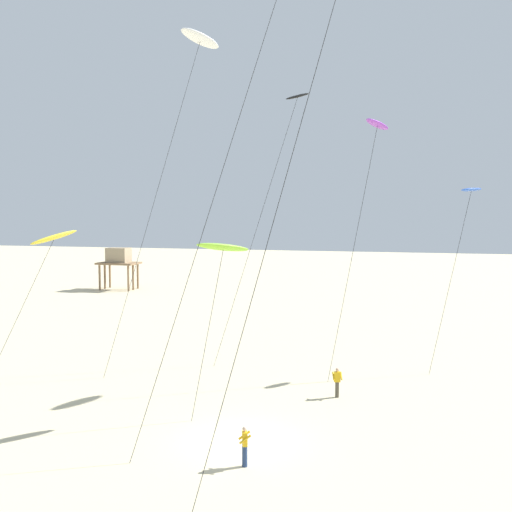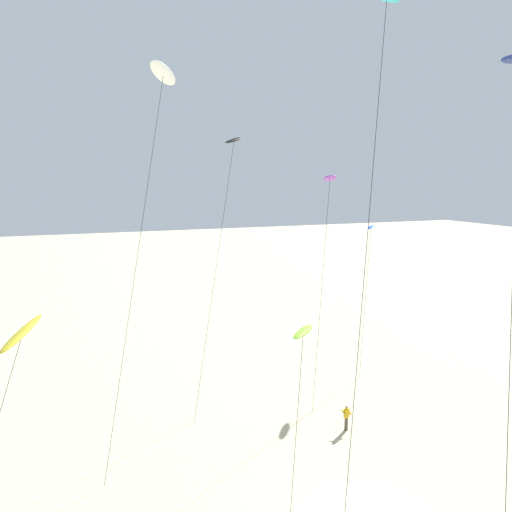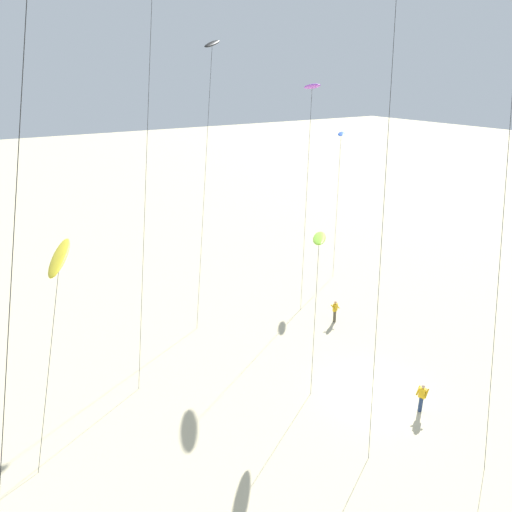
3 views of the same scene
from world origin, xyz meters
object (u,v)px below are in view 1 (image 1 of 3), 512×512
object	(u,v)px
kite_lime	(223,248)
kite_flyer_nearest	(245,445)
kite_yellow	(54,238)
kite_flyer_middle	(337,382)
kite_purple	(377,126)
kite_blue	(471,192)
stilt_house	(119,259)
kite_white	(200,41)
kite_black	(295,104)

from	to	relation	value
kite_lime	kite_flyer_nearest	bearing A→B (deg)	-64.00
kite_yellow	kite_lime	size ratio (longest dim) A/B	1.05
kite_lime	kite_flyer_middle	world-z (taller)	kite_lime
kite_purple	kite_flyer_nearest	bearing A→B (deg)	-105.13
kite_blue	stilt_house	xyz separation A→B (m)	(-41.81, 29.15, -7.60)
kite_lime	kite_flyer_nearest	size ratio (longest dim) A/B	5.42
kite_yellow	stilt_house	xyz separation A→B (m)	(-16.41, 38.43, -4.68)
kite_flyer_middle	kite_blue	bearing A→B (deg)	49.59
kite_purple	kite_lime	bearing A→B (deg)	-125.19
kite_lime	kite_flyer_middle	distance (m)	10.25
kite_lime	kite_flyer_nearest	world-z (taller)	kite_lime
kite_flyer_middle	kite_yellow	bearing A→B (deg)	-179.00
kite_lime	kite_purple	world-z (taller)	kite_purple
kite_blue	kite_white	world-z (taller)	kite_white
kite_black	kite_flyer_nearest	xyz separation A→B (m)	(1.80, -19.40, -17.30)
kite_white	kite_flyer_middle	xyz separation A→B (m)	(10.03, -5.25, -20.94)
kite_blue	kite_flyer_nearest	size ratio (longest dim) A/B	7.25
kite_white	kite_flyer_nearest	bearing A→B (deg)	-63.67
stilt_house	kite_white	bearing A→B (deg)	-53.71
kite_flyer_nearest	kite_black	bearing A→B (deg)	95.30
kite_blue	stilt_house	bearing A→B (deg)	145.12
kite_yellow	kite_lime	world-z (taller)	kite_yellow
kite_blue	kite_flyer_middle	distance (m)	16.00
stilt_house	kite_flyer_middle	bearing A→B (deg)	-48.12
kite_blue	stilt_house	distance (m)	51.53
kite_yellow	kite_lime	bearing A→B (deg)	-17.25
stilt_house	kite_lime	bearing A→B (deg)	-55.71
kite_purple	stilt_house	distance (m)	49.69
kite_blue	kite_flyer_middle	bearing A→B (deg)	-130.41
stilt_house	kite_flyer_nearest	bearing A→B (deg)	-56.62
kite_black	kite_blue	size ratio (longest dim) A/B	1.58
kite_blue	kite_white	distance (m)	20.70
kite_black	kite_lime	world-z (taller)	kite_black
kite_purple	kite_flyer_middle	world-z (taller)	kite_purple
kite_lime	kite_flyer_middle	xyz separation A→B (m)	(5.33, 4.17, -7.69)
kite_purple	stilt_house	world-z (taller)	kite_purple
kite_black	kite_white	world-z (taller)	kite_white
kite_yellow	kite_flyer_middle	distance (m)	19.45
kite_blue	kite_flyer_nearest	bearing A→B (deg)	-118.46
kite_purple	kite_blue	world-z (taller)	kite_purple
kite_flyer_middle	stilt_house	bearing A→B (deg)	131.88
kite_black	kite_purple	xyz separation A→B (m)	(6.01, -3.82, -2.37)
kite_yellow	kite_lime	distance (m)	13.02
kite_white	kite_flyer_nearest	distance (m)	26.87
kite_flyer_middle	stilt_house	size ratio (longest dim) A/B	0.30
kite_yellow	kite_white	world-z (taller)	kite_white
kite_yellow	kite_blue	xyz separation A→B (m)	(25.40, 9.28, 2.92)
kite_yellow	stilt_house	size ratio (longest dim) A/B	1.68
kite_lime	kite_purple	bearing A→B (deg)	54.81
kite_lime	kite_white	world-z (taller)	kite_white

